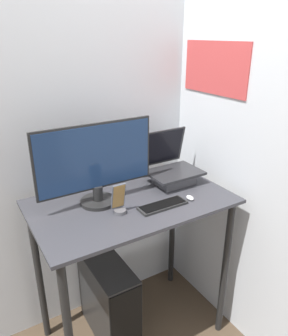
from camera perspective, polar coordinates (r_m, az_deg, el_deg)
name	(u,v)px	position (r m, az deg, el deg)	size (l,w,h in m)	color
wall_back	(99,134)	(2.12, -7.90, 5.97)	(6.00, 0.05, 2.60)	silver
wall_side_right	(263,150)	(1.91, 20.08, 3.03)	(0.06, 6.00, 2.60)	silver
desk	(132,226)	(1.96, -2.12, -10.10)	(1.12, 0.67, 1.01)	#333338
laptop	(171,170)	(2.07, 4.81, -0.40)	(0.33, 0.29, 0.32)	#4C4C51
monitor	(96,165)	(1.76, -8.35, 0.57)	(0.66, 0.20, 0.46)	black
keyboard	(163,205)	(1.80, 3.28, -6.51)	(0.28, 0.09, 0.02)	black
mouse	(190,198)	(1.89, 8.01, -5.17)	(0.03, 0.05, 0.02)	white
cell_phone	(119,203)	(1.72, -4.35, -6.11)	(0.07, 0.07, 0.17)	#4C4C51
computer_tower	(109,299)	(2.32, -6.19, -21.78)	(0.22, 0.51, 0.56)	black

